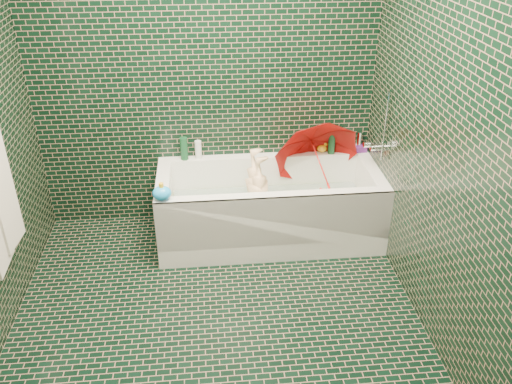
{
  "coord_description": "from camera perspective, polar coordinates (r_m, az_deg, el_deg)",
  "views": [
    {
      "loc": [
        -0.01,
        -2.58,
        2.42
      ],
      "look_at": [
        0.33,
        0.82,
        0.51
      ],
      "focal_mm": 38.0,
      "sensor_mm": 36.0,
      "label": 1
    }
  ],
  "objects": [
    {
      "name": "bathtub",
      "position": [
        4.24,
        1.42,
        -2.24
      ],
      "size": [
        1.7,
        0.75,
        0.55
      ],
      "color": "white",
      "rests_on": "floor"
    },
    {
      "name": "bottle_left_tall",
      "position": [
        4.31,
        -7.58,
        4.55
      ],
      "size": [
        0.07,
        0.07,
        0.18
      ],
      "primitive_type": "cylinder",
      "rotation": [
        0.0,
        0.0,
        0.26
      ],
      "color": "#134224",
      "rests_on": "bathtub"
    },
    {
      "name": "bottle_right_tall",
      "position": [
        4.41,
        7.99,
        5.33
      ],
      "size": [
        0.07,
        0.07,
        0.21
      ],
      "primitive_type": "cylinder",
      "rotation": [
        0.0,
        0.0,
        -0.4
      ],
      "color": "#134224",
      "rests_on": "bathtub"
    },
    {
      "name": "wall_right",
      "position": [
        3.12,
        19.76,
        5.38
      ],
      "size": [
        0.0,
        2.8,
        2.8
      ],
      "primitive_type": "plane",
      "rotation": [
        1.57,
        0.0,
        -1.57
      ],
      "color": "black",
      "rests_on": "floor"
    },
    {
      "name": "soap_bottle_a",
      "position": [
        4.51,
        10.26,
        4.22
      ],
      "size": [
        0.1,
        0.11,
        0.25
      ],
      "primitive_type": "imported",
      "rotation": [
        0.0,
        0.0,
        0.08
      ],
      "color": "white",
      "rests_on": "bathtub"
    },
    {
      "name": "soap_bottle_b",
      "position": [
        4.5,
        11.05,
        4.05
      ],
      "size": [
        0.1,
        0.1,
        0.21
      ],
      "primitive_type": "imported",
      "rotation": [
        0.0,
        0.0,
        0.06
      ],
      "color": "#5D2079",
      "rests_on": "bathtub"
    },
    {
      "name": "soap_bottle_c",
      "position": [
        4.5,
        9.5,
        4.21
      ],
      "size": [
        0.12,
        0.12,
        0.15
      ],
      "primitive_type": "imported",
      "rotation": [
        0.0,
        0.0,
        0.02
      ],
      "color": "#134224",
      "rests_on": "bathtub"
    },
    {
      "name": "umbrella",
      "position": [
        4.23,
        6.78,
        2.92
      ],
      "size": [
        0.84,
        0.84,
        0.93
      ],
      "primitive_type": "imported",
      "rotation": [
        0.41,
        -0.27,
        0.02
      ],
      "color": "red",
      "rests_on": "bathtub"
    },
    {
      "name": "faucet",
      "position": [
        4.16,
        12.75,
        5.08
      ],
      "size": [
        0.18,
        0.19,
        0.55
      ],
      "color": "silver",
      "rests_on": "wall_right"
    },
    {
      "name": "floor",
      "position": [
        3.54,
        -4.05,
        -14.09
      ],
      "size": [
        2.8,
        2.8,
        0.0
      ],
      "primitive_type": "plane",
      "color": "black",
      "rests_on": "ground"
    },
    {
      "name": "bath_mat",
      "position": [
        4.28,
        1.38,
        -2.75
      ],
      "size": [
        1.35,
        0.47,
        0.01
      ],
      "primitive_type": "cube",
      "color": "green",
      "rests_on": "bathtub"
    },
    {
      "name": "bottle_left_short",
      "position": [
        4.32,
        -6.09,
        4.45
      ],
      "size": [
        0.06,
        0.06,
        0.15
      ],
      "primitive_type": "cylinder",
      "rotation": [
        0.0,
        0.0,
        0.11
      ],
      "color": "white",
      "rests_on": "bathtub"
    },
    {
      "name": "child",
      "position": [
        4.18,
        0.44,
        -1.15
      ],
      "size": [
        0.87,
        0.39,
        0.23
      ],
      "primitive_type": "imported",
      "rotation": [
        -1.53,
        0.0,
        -1.46
      ],
      "color": "beige",
      "rests_on": "bathtub"
    },
    {
      "name": "wall_front",
      "position": [
        1.66,
        -3.69,
        -15.74
      ],
      "size": [
        2.8,
        0.0,
        2.8
      ],
      "primitive_type": "plane",
      "rotation": [
        -1.57,
        0.0,
        0.0
      ],
      "color": "black",
      "rests_on": "floor"
    },
    {
      "name": "water",
      "position": [
        4.21,
        1.4,
        -1.08
      ],
      "size": [
        1.48,
        0.53,
        0.0
      ],
      "primitive_type": "cube",
      "color": "silver",
      "rests_on": "bathtub"
    },
    {
      "name": "bottle_right_pump",
      "position": [
        4.51,
        10.8,
        5.27
      ],
      "size": [
        0.05,
        0.05,
        0.16
      ],
      "primitive_type": "cylinder",
      "rotation": [
        0.0,
        0.0,
        -0.0
      ],
      "color": "silver",
      "rests_on": "bathtub"
    },
    {
      "name": "rubber_duck",
      "position": [
        4.45,
        7.02,
        4.66
      ],
      "size": [
        0.11,
        0.09,
        0.09
      ],
      "rotation": [
        0.0,
        0.0,
        0.38
      ],
      "color": "yellow",
      "rests_on": "bathtub"
    },
    {
      "name": "wall_back",
      "position": [
        4.15,
        -5.42,
        12.67
      ],
      "size": [
        2.8,
        0.0,
        2.8
      ],
      "primitive_type": "plane",
      "rotation": [
        1.57,
        0.0,
        0.0
      ],
      "color": "black",
      "rests_on": "floor"
    },
    {
      "name": "bath_toy",
      "position": [
        3.77,
        -9.87,
        -0.1
      ],
      "size": [
        0.16,
        0.15,
        0.13
      ],
      "rotation": [
        0.0,
        0.0,
        0.43
      ],
      "color": "#1B98F7",
      "rests_on": "bathtub"
    }
  ]
}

